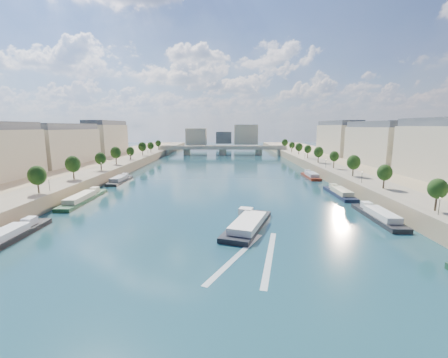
{
  "coord_description": "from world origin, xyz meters",
  "views": [
    {
      "loc": [
        3.55,
        -22.08,
        25.38
      ],
      "look_at": [
        2.5,
        92.88,
        5.0
      ],
      "focal_mm": 24.0,
      "sensor_mm": 36.0,
      "label": 1
    }
  ],
  "objects": [
    {
      "name": "buildings_right",
      "position": [
        85.0,
        112.0,
        16.45
      ],
      "size": [
        16.0,
        226.0,
        23.2
      ],
      "color": "#B9AF8E",
      "rests_on": "ground"
    },
    {
      "name": "pave_right",
      "position": [
        57.0,
        100.0,
        5.05
      ],
      "size": [
        14.0,
        520.0,
        0.1
      ],
      "primitive_type": "cube",
      "color": "gray",
      "rests_on": "quay_right"
    },
    {
      "name": "wake",
      "position": [
        8.87,
        33.62,
        0.02
      ],
      "size": [
        16.01,
        25.67,
        0.04
      ],
      "color": "silver",
      "rests_on": "ground"
    },
    {
      "name": "moored_barges_left",
      "position": [
        -45.5,
        44.16,
        0.84
      ],
      "size": [
        5.0,
        161.55,
        3.6
      ],
      "color": "#181B35",
      "rests_on": "ground"
    },
    {
      "name": "trees_right",
      "position": [
        55.0,
        110.0,
        10.48
      ],
      "size": [
        4.8,
        268.8,
        8.26
      ],
      "color": "#382B1E",
      "rests_on": "ground"
    },
    {
      "name": "tour_barge",
      "position": [
        8.87,
        50.29,
        0.89
      ],
      "size": [
        14.9,
        25.86,
        3.58
      ],
      "rotation": [
        0.0,
        0.0,
        -0.33
      ],
      "color": "black",
      "rests_on": "ground"
    },
    {
      "name": "skyline",
      "position": [
        3.19,
        319.52,
        14.66
      ],
      "size": [
        79.0,
        42.0,
        22.0
      ],
      "color": "#B9AF8E",
      "rests_on": "ground"
    },
    {
      "name": "quay_right",
      "position": [
        72.0,
        100.0,
        2.5
      ],
      "size": [
        44.0,
        520.0,
        5.0
      ],
      "primitive_type": "cube",
      "color": "#9E8460",
      "rests_on": "ground"
    },
    {
      "name": "bridge",
      "position": [
        0.0,
        244.85,
        5.08
      ],
      "size": [
        112.0,
        12.0,
        8.15
      ],
      "color": "#C1B79E",
      "rests_on": "ground"
    },
    {
      "name": "trees_left",
      "position": [
        -55.0,
        102.0,
        10.48
      ],
      "size": [
        4.8,
        268.8,
        8.26
      ],
      "color": "#382B1E",
      "rests_on": "ground"
    },
    {
      "name": "buildings_left",
      "position": [
        -85.0,
        112.0,
        16.45
      ],
      "size": [
        16.0,
        226.0,
        23.2
      ],
      "color": "#B9AF8E",
      "rests_on": "ground"
    },
    {
      "name": "lamps_left",
      "position": [
        -52.5,
        90.0,
        7.78
      ],
      "size": [
        0.36,
        200.36,
        4.28
      ],
      "color": "black",
      "rests_on": "ground"
    },
    {
      "name": "pave_left",
      "position": [
        -57.0,
        100.0,
        5.05
      ],
      "size": [
        14.0,
        520.0,
        0.1
      ],
      "primitive_type": "cube",
      "color": "gray",
      "rests_on": "quay_left"
    },
    {
      "name": "ground",
      "position": [
        0.0,
        100.0,
        0.0
      ],
      "size": [
        700.0,
        700.0,
        0.0
      ],
      "primitive_type": "plane",
      "color": "#0B2231",
      "rests_on": "ground"
    },
    {
      "name": "moored_barges_right",
      "position": [
        45.5,
        53.38,
        0.84
      ],
      "size": [
        5.0,
        157.7,
        3.6
      ],
      "color": "black",
      "rests_on": "ground"
    },
    {
      "name": "quay_left",
      "position": [
        -72.0,
        100.0,
        2.5
      ],
      "size": [
        44.0,
        520.0,
        5.0
      ],
      "primitive_type": "cube",
      "color": "#9E8460",
      "rests_on": "ground"
    },
    {
      "name": "lamps_right",
      "position": [
        52.5,
        105.0,
        7.78
      ],
      "size": [
        0.36,
        200.36,
        4.28
      ],
      "color": "black",
      "rests_on": "ground"
    }
  ]
}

